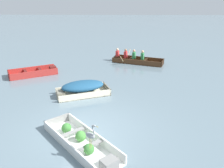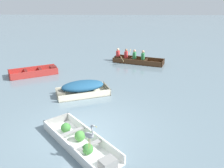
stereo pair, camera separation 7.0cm
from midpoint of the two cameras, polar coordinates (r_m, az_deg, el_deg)
The scene contains 6 objects.
ground_plane at distance 9.25m, azimuth -5.83°, elevation -10.24°, with size 80.00×80.00×0.00m, color slate.
dinghy_white_foreground at distance 8.33m, azimuth -6.88°, elevation -13.02°, with size 2.92×3.21×0.40m.
skiff_cream_near_moored at distance 11.88m, azimuth -6.63°, elevation -0.79°, with size 2.69×1.89×0.68m.
skiff_red_mid_moored at distance 15.32m, azimuth -16.90°, elevation 2.55°, with size 2.86×2.10×0.38m.
rowboat_dark_varnish_with_crew at distance 17.12m, azimuth 5.34°, elevation 5.64°, with size 3.52×2.39×0.90m.
heron_on_dinghy at distance 7.33m, azimuth -4.91°, elevation -11.48°, with size 0.43×0.31×0.84m.
Camera 2 is at (1.15, -7.81, 4.82)m, focal length 40.00 mm.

